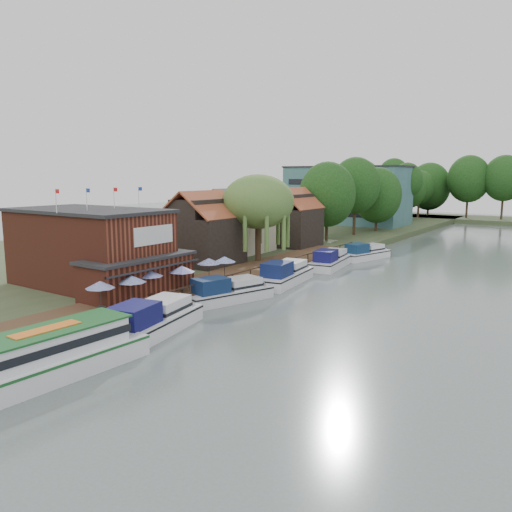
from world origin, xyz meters
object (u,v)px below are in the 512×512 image
Objects in this scene: cottage_a at (202,228)px; cruiser_1 at (228,289)px; cruiser_3 at (331,258)px; umbrella_3 at (182,279)px; umbrella_5 at (225,268)px; cruiser_0 at (152,316)px; cruiser_4 at (365,251)px; pub at (103,249)px; swan at (49,357)px; hotel_block at (347,195)px; umbrella_2 at (150,284)px; umbrella_1 at (132,290)px; cottage_c at (292,217)px; umbrella_4 at (209,270)px; cottage_b at (233,220)px; umbrella_0 at (101,296)px; willow at (258,218)px; tour_boat at (37,356)px; cruiser_2 at (285,271)px.

cruiser_1 is (11.00, -9.39, -4.06)m from cottage_a.
umbrella_3 is at bearing -105.26° from cruiser_3.
umbrella_5 is 14.12m from cruiser_0.
umbrella_5 is 26.27m from cruiser_4.
pub is at bearing -133.11° from cruiser_1.
swan is at bearing -73.03° from cruiser_1.
pub is at bearing 128.64° from swan.
hotel_block is 10.69× the size of umbrella_2.
umbrella_3 is at bearing 86.23° from umbrella_1.
cottage_c is at bearing 105.97° from umbrella_5.
umbrella_4 is at bearing 46.28° from pub.
umbrella_0 is (10.62, -30.68, -2.96)m from cottage_b.
cottage_b is at bearing 109.09° from umbrella_0.
pub is 1.85× the size of cruiser_0.
willow is at bearing -75.96° from cottage_c.
cruiser_1 is (10.00, 5.61, -3.46)m from pub.
cruiser_4 is 21.47× the size of swan.
cottage_a is 17.34m from umbrella_2.
pub is 2.12× the size of cruiser_4.
cottage_c is at bearing 103.07° from umbrella_3.
cruiser_4 is 0.71× the size of tour_boat.
umbrella_2 is 9.09m from umbrella_5.
umbrella_5 is 0.25× the size of cruiser_4.
cruiser_3 is (10.22, 26.05, -3.42)m from pub.
pub reaches higher than swan.
hotel_block is at bearing 97.13° from cottage_a.
cruiser_2 is at bearing 76.54° from umbrella_3.
hotel_block reaches higher than swan.
cottage_c is 26.55m from umbrella_5.
swan is at bearing -73.04° from umbrella_1.
swan is (-0.20, -17.87, -0.97)m from cruiser_1.
pub is at bearing -99.93° from willow.
willow is 4.39× the size of umbrella_3.
cruiser_1 is at bearing -22.15° from umbrella_4.
cottage_c reaches higher than umbrella_2.
umbrella_1 is at bearing -22.84° from pub.
cruiser_4 is at bearing 71.94° from pub.
umbrella_1 is (14.96, -73.93, -4.86)m from hotel_block.
cottage_c is 0.64× the size of tour_boat.
cottage_c is at bearing 66.04° from cottage_b.
pub is 1.98× the size of cruiser_3.
pub reaches higher than umbrella_4.
tour_boat is at bearing -75.95° from cottage_c.
willow is at bearing 48.01° from cottage_a.
umbrella_2 reaches higher than swan.
pub is 28.19m from cruiser_3.
hotel_block is at bearing 102.07° from swan.
umbrella_5 is at bearing -123.44° from cruiser_2.
cruiser_2 is (18.31, -55.99, -5.86)m from hotel_block.
umbrella_2 and umbrella_3 have the same top height.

